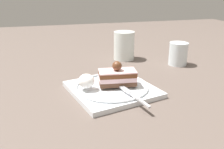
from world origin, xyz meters
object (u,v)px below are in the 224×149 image
(drink_glass_near, at_px, (178,55))
(drink_glass_far, at_px, (124,46))
(dessert_plate, at_px, (112,88))
(whipped_cream_dollop, at_px, (86,81))
(cake_slice, at_px, (117,76))
(fork, at_px, (133,95))

(drink_glass_near, xyz_separation_m, drink_glass_far, (-0.16, 0.12, 0.01))
(dessert_plate, relative_size, whipped_cream_dollop, 5.84)
(dessert_plate, xyz_separation_m, whipped_cream_dollop, (-0.07, 0.00, 0.03))
(cake_slice, xyz_separation_m, whipped_cream_dollop, (-0.08, -0.00, -0.00))
(whipped_cream_dollop, distance_m, drink_glass_near, 0.39)
(drink_glass_near, height_order, drink_glass_far, drink_glass_far)
(drink_glass_far, bearing_deg, whipped_cream_dollop, -124.15)
(whipped_cream_dollop, distance_m, fork, 0.13)
(drink_glass_far, bearing_deg, dessert_plate, -113.68)
(whipped_cream_dollop, distance_m, drink_glass_far, 0.34)
(cake_slice, bearing_deg, drink_glass_near, 30.96)
(dessert_plate, xyz_separation_m, fork, (0.03, -0.08, 0.01))
(cake_slice, relative_size, drink_glass_far, 0.98)
(whipped_cream_dollop, xyz_separation_m, fork, (0.10, -0.08, -0.02))
(cake_slice, xyz_separation_m, drink_glass_near, (0.27, 0.16, -0.01))
(whipped_cream_dollop, bearing_deg, drink_glass_far, 55.85)
(fork, bearing_deg, drink_glass_near, 43.90)
(dessert_plate, bearing_deg, fork, -68.97)
(drink_glass_near, relative_size, drink_glass_far, 0.76)
(dessert_plate, height_order, cake_slice, cake_slice)
(fork, height_order, drink_glass_far, drink_glass_far)
(cake_slice, height_order, drink_glass_far, drink_glass_far)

